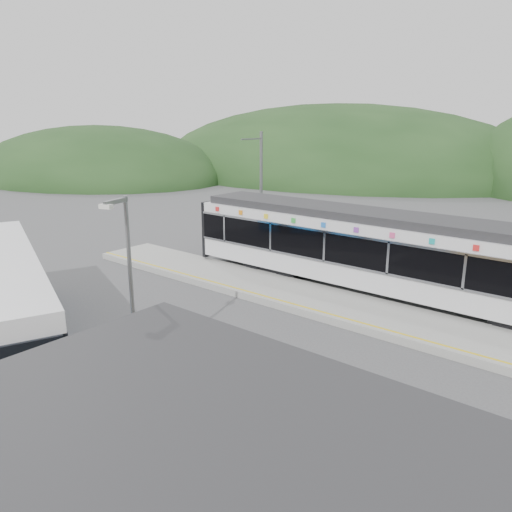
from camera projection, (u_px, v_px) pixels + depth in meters
The scene contains 8 objects.
ground at pixel (262, 325), 19.10m from camera, with size 120.00×120.00×0.00m, color #4C4C4F.
hills at pixel (473, 324), 19.25m from camera, with size 146.00×149.00×26.00m.
platform at pixel (310, 299), 21.52m from camera, with size 26.00×3.20×0.30m, color #9E9E99.
yellow_line at pixel (293, 304), 20.51m from camera, with size 26.00×0.10×0.01m, color yellow.
train at pixel (392, 253), 21.56m from camera, with size 20.44×3.01×3.74m.
catenary_mast_west at pixel (261, 191), 28.81m from camera, with size 0.18×1.80×7.00m.
station_shelter at pixel (206, 496), 8.30m from camera, with size 9.20×6.20×3.00m.
lamp_post at pixel (127, 273), 14.39m from camera, with size 0.39×1.03×5.56m.
Camera 1 is at (11.05, -13.85, 7.60)m, focal length 35.00 mm.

